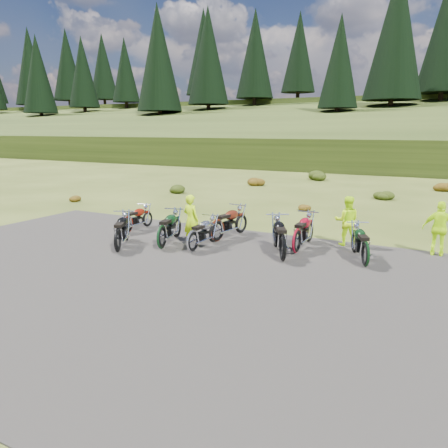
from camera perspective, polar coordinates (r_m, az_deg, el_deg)
The scene contains 39 objects.
ground at distance 12.97m, azimuth -0.68°, elevation -4.92°, with size 300.00×300.00×0.00m, color #3A4517.
gravel_pad at distance 11.34m, azimuth -5.55°, elevation -7.55°, with size 20.00×12.00×0.04m, color black.
hill_slope at distance 61.28m, azimuth 22.48°, elevation 7.80°, with size 300.00×46.00×3.00m, color #273612, non-canonical shape.
hill_plateau at distance 121.08m, azimuth 25.41°, elevation 9.33°, with size 300.00×90.00×9.17m, color #273612.
conifer_5 at distance 142.85m, azimuth -24.44°, elevation 17.02°, with size 6.16×6.16×16.00m.
conifer_8 at distance 120.87m, azimuth -24.01°, elevation 18.30°, with size 7.92×7.92×20.00m.
conifer_9 at distance 120.40m, azimuth -19.81°, elevation 18.99°, with size 7.48×7.48×19.00m.
conifer_10 at distance 120.44m, azimuth -15.54°, elevation 19.20°, with size 7.04×7.04×18.00m.
conifer_11 at distance 98.39m, azimuth -23.13°, elevation 17.58°, with size 6.60×6.60×17.00m.
conifer_12 at distance 98.09m, azimuth -17.98°, elevation 18.37°, with size 6.16×6.16×16.00m.
conifer_13 at distance 98.54m, azimuth -12.80°, elevation 19.03°, with size 5.72×5.72×15.00m.
conifer_14 at distance 99.71m, azimuth -7.66°, elevation 19.54°, with size 5.28×5.28×14.00m.
conifer_15 at distance 102.01m, azimuth -2.67°, elevation 21.51°, with size 7.92×7.92×20.00m.
conifer_16 at distance 77.31m, azimuth -8.58°, elevation 20.69°, with size 7.48×7.48×19.00m.
conifer_17 at distance 79.18m, azimuth -2.08°, elevation 21.12°, with size 7.04×7.04×18.00m.
conifer_18 at distance 81.89m, azimuth 4.08°, elevation 21.30°, with size 6.60×6.60×17.00m.
conifer_19 at distance 85.37m, azimuth 9.79°, elevation 21.26°, with size 6.16×6.16×16.00m.
conifer_20 at distance 89.46m, azimuth 15.00°, elevation 20.80°, with size 5.72×5.72×15.00m.
conifer_21 at distance 63.28m, azimuth 14.86°, elevation 19.85°, with size 5.28×5.28×14.00m.
conifer_22 at distance 68.70m, azimuth 21.58°, elevation 22.36°, with size 7.92×7.92×20.00m.
conifer_23 at distance 74.20m, azimuth 27.15°, elevation 21.63°, with size 7.48×7.48×19.00m.
shrub_0 at distance 24.88m, azimuth -18.68°, elevation 3.31°, with size 0.77×0.77×0.45m, color #61300C.
shrub_1 at distance 27.02m, azimuth -6.22°, elevation 4.72°, with size 1.03×1.03×0.61m, color black.
shrub_2 at distance 30.23m, azimuth 4.05°, elevation 5.72°, with size 1.30×1.30×0.77m, color #61300C.
shrub_3 at distance 34.22m, azimuth 12.17°, elevation 6.37°, with size 1.56×1.56×0.92m, color black.
shrub_4 at distance 21.35m, azimuth 10.24°, elevation 2.38°, with size 0.77×0.77×0.45m, color #61300C.
shrub_5 at distance 25.85m, azimuth 20.03°, elevation 3.71°, with size 1.03×1.03×0.61m, color black.
shrub_6 at distance 30.87m, azimuth 26.80°, elevation 4.57°, with size 1.30×1.30×0.77m, color #61300C.
motorcycle_0 at distance 14.24m, azimuth -13.65°, elevation -3.69°, with size 2.16×0.72×1.13m, color black, non-canonical shape.
motorcycle_1 at distance 16.69m, azimuth -12.49°, elevation -1.29°, with size 1.87×0.62×0.98m, color maroon, non-canonical shape.
motorcycle_2 at distance 14.40m, azimuth -8.08°, elevation -3.28°, with size 2.18×0.73×1.14m, color black, non-canonical shape.
motorcycle_3 at distance 13.91m, azimuth -4.08°, elevation -3.75°, with size 1.97×0.66×1.03m, color #9D9DA1, non-canonical shape.
motorcycle_4 at distance 15.12m, azimuth -0.91°, elevation -2.40°, with size 2.21×0.74×1.16m, color #551B0E, non-canonical shape.
motorcycle_5 at distance 13.03m, azimuth 7.64°, elevation -4.94°, with size 2.29×0.76×1.20m, color black, non-canonical shape.
motorcycle_6 at distance 13.93m, azimuth 9.40°, elevation -3.87°, with size 2.21×0.74×1.16m, color maroon, non-canonical shape.
motorcycle_7 at distance 13.05m, azimuth 17.89°, elevation -5.42°, with size 2.06×0.69×1.08m, color black, non-canonical shape.
person_middle at distance 14.55m, azimuth -4.34°, elevation 0.42°, with size 0.62×0.41×1.70m, color #BFF20C.
person_right_a at distance 15.05m, azimuth 15.73°, elevation 0.29°, with size 0.80×0.63×1.65m, color #BFF20C.
person_right_b at distance 14.83m, azimuth 26.35°, elevation -0.65°, with size 0.99×0.41×1.68m, color #BFF20C.
Camera 1 is at (5.92, -10.87, 3.84)m, focal length 35.00 mm.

